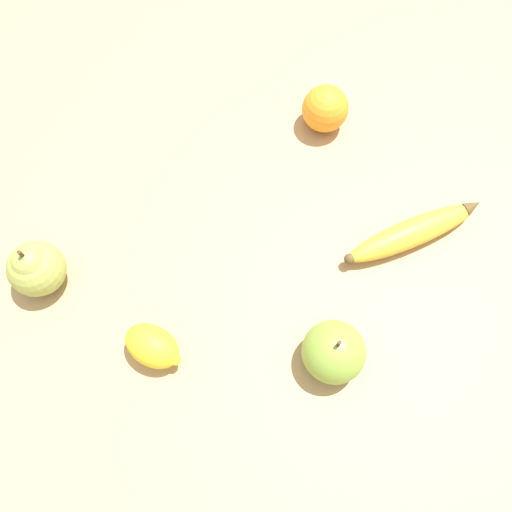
{
  "coord_description": "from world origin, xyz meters",
  "views": [
    {
      "loc": [
        -0.23,
        -0.19,
        0.64
      ],
      "look_at": [
        -0.04,
        -0.02,
        0.03
      ],
      "focal_mm": 35.0,
      "sensor_mm": 36.0,
      "label": 1
    }
  ],
  "objects_px": {
    "pear": "(36,268)",
    "apple": "(334,352)",
    "lemon": "(152,346)",
    "orange": "(325,109)",
    "banana": "(413,232)"
  },
  "relations": [
    {
      "from": "banana",
      "to": "lemon",
      "type": "xyz_separation_m",
      "value": [
        -0.35,
        0.15,
        0.01
      ]
    },
    {
      "from": "orange",
      "to": "pear",
      "type": "bearing_deg",
      "value": 165.32
    },
    {
      "from": "pear",
      "to": "apple",
      "type": "xyz_separation_m",
      "value": [
        0.17,
        -0.36,
        -0.01
      ]
    },
    {
      "from": "pear",
      "to": "lemon",
      "type": "height_order",
      "value": "pear"
    },
    {
      "from": "banana",
      "to": "lemon",
      "type": "relative_size",
      "value": 2.45
    },
    {
      "from": "orange",
      "to": "lemon",
      "type": "xyz_separation_m",
      "value": [
        -0.42,
        -0.06,
        -0.01
      ]
    },
    {
      "from": "apple",
      "to": "lemon",
      "type": "relative_size",
      "value": 1.01
    },
    {
      "from": "orange",
      "to": "apple",
      "type": "relative_size",
      "value": 0.85
    },
    {
      "from": "banana",
      "to": "lemon",
      "type": "distance_m",
      "value": 0.38
    },
    {
      "from": "orange",
      "to": "apple",
      "type": "xyz_separation_m",
      "value": [
        -0.28,
        -0.24,
        -0.0
      ]
    },
    {
      "from": "banana",
      "to": "lemon",
      "type": "height_order",
      "value": "lemon"
    },
    {
      "from": "pear",
      "to": "apple",
      "type": "height_order",
      "value": "pear"
    },
    {
      "from": "orange",
      "to": "lemon",
      "type": "relative_size",
      "value": 0.85
    },
    {
      "from": "banana",
      "to": "pear",
      "type": "bearing_deg",
      "value": 163.3
    },
    {
      "from": "pear",
      "to": "lemon",
      "type": "distance_m",
      "value": 0.18
    }
  ]
}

